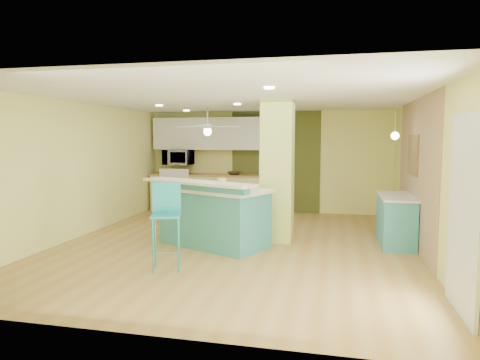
% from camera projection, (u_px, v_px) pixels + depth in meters
% --- Properties ---
extents(floor, '(6.00, 7.00, 0.01)m').
position_uv_depth(floor, '(236.00, 245.00, 7.39)').
color(floor, '#A77A3A').
rests_on(floor, ground).
extents(ceiling, '(6.00, 7.00, 0.01)m').
position_uv_depth(ceiling, '(236.00, 98.00, 7.15)').
color(ceiling, white).
rests_on(ceiling, wall_back).
extents(wall_back, '(6.00, 0.01, 2.50)m').
position_uv_depth(wall_back, '(268.00, 162.00, 10.67)').
color(wall_back, '#E8E67C').
rests_on(wall_back, floor).
extents(wall_front, '(6.00, 0.01, 2.50)m').
position_uv_depth(wall_front, '(147.00, 204.00, 3.87)').
color(wall_front, '#E8E67C').
rests_on(wall_front, floor).
extents(wall_left, '(0.01, 7.00, 2.50)m').
position_uv_depth(wall_left, '(78.00, 170.00, 7.92)').
color(wall_left, '#E8E67C').
rests_on(wall_left, floor).
extents(wall_right, '(0.01, 7.00, 2.50)m').
position_uv_depth(wall_right, '(424.00, 176.00, 6.62)').
color(wall_right, '#E8E67C').
rests_on(wall_right, floor).
extents(wood_panel, '(0.02, 3.40, 2.50)m').
position_uv_depth(wood_panel, '(416.00, 173.00, 7.21)').
color(wood_panel, '#997657').
rests_on(wood_panel, floor).
extents(olive_accent, '(2.20, 0.02, 2.50)m').
position_uv_depth(olive_accent, '(275.00, 162.00, 10.62)').
color(olive_accent, '#4C5321').
rests_on(olive_accent, floor).
extents(interior_door, '(0.82, 0.05, 2.00)m').
position_uv_depth(interior_door, '(275.00, 172.00, 10.61)').
color(interior_door, silver).
rests_on(interior_door, floor).
extents(french_door, '(0.04, 1.08, 2.10)m').
position_uv_depth(french_door, '(465.00, 215.00, 4.41)').
color(french_door, white).
rests_on(french_door, floor).
extents(column, '(0.55, 0.55, 2.50)m').
position_uv_depth(column, '(277.00, 171.00, 7.62)').
color(column, '#BDCF60').
rests_on(column, floor).
extents(kitchen_run, '(3.25, 0.63, 0.94)m').
position_uv_depth(kitchen_run, '(214.00, 193.00, 10.74)').
color(kitchen_run, '#E2D876').
rests_on(kitchen_run, floor).
extents(stove, '(0.76, 0.66, 1.08)m').
position_uv_depth(stove, '(179.00, 192.00, 10.93)').
color(stove, silver).
rests_on(stove, floor).
extents(upper_cabinets, '(3.20, 0.34, 0.80)m').
position_uv_depth(upper_cabinets, '(215.00, 134.00, 10.71)').
color(upper_cabinets, white).
rests_on(upper_cabinets, wall_back).
extents(microwave, '(0.70, 0.48, 0.39)m').
position_uv_depth(microwave, '(178.00, 157.00, 10.86)').
color(microwave, white).
rests_on(microwave, wall_back).
extents(ceiling_fan, '(1.41, 1.41, 0.61)m').
position_uv_depth(ceiling_fan, '(208.00, 127.00, 9.37)').
color(ceiling_fan, silver).
rests_on(ceiling_fan, ceiling).
extents(pendant_lamp, '(0.14, 0.14, 0.69)m').
position_uv_depth(pendant_lamp, '(395.00, 136.00, 7.36)').
color(pendant_lamp, silver).
rests_on(pendant_lamp, ceiling).
extents(wall_decor, '(0.03, 0.90, 0.70)m').
position_uv_depth(wall_decor, '(413.00, 155.00, 7.38)').
color(wall_decor, brown).
rests_on(wall_decor, wood_panel).
extents(peninsula, '(2.30, 1.86, 1.15)m').
position_uv_depth(peninsula, '(213.00, 215.00, 7.31)').
color(peninsula, teal).
rests_on(peninsula, floor).
extents(bar_stool, '(0.51, 0.51, 1.21)m').
position_uv_depth(bar_stool, '(166.00, 212.00, 5.99)').
color(bar_stool, teal).
rests_on(bar_stool, floor).
extents(side_counter, '(0.56, 1.33, 0.86)m').
position_uv_depth(side_counter, '(396.00, 220.00, 7.42)').
color(side_counter, teal).
rests_on(side_counter, floor).
extents(fruit_bowl, '(0.35, 0.35, 0.08)m').
position_uv_depth(fruit_bowl, '(234.00, 173.00, 10.48)').
color(fruit_bowl, '#342015').
rests_on(fruit_bowl, kitchen_run).
extents(canister, '(0.16, 0.16, 0.16)m').
position_uv_depth(canister, '(222.00, 183.00, 7.34)').
color(canister, yellow).
rests_on(canister, peninsula).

